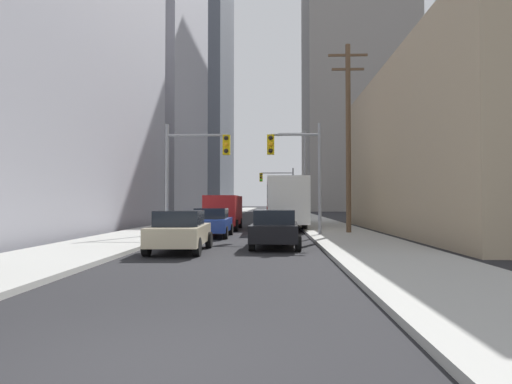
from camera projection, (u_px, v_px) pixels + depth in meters
The scene contains 16 objects.
ground_plane at pixel (125, 372), 4.60m from camera, with size 400.00×400.00×0.00m, color black.
sidewalk_left at pixel (218, 216), 54.76m from camera, with size 3.94×160.00×0.15m, color #9E9E99.
sidewalk_right at pixel (303, 216), 54.34m from camera, with size 3.94×160.00×0.15m, color #9E9E99.
city_bus at pixel (285, 201), 30.73m from camera, with size 2.71×11.54×3.40m.
cargo_van_red at pixel (224, 210), 28.71m from camera, with size 2.16×5.24×2.26m.
sedan_beige at pixel (180, 231), 15.83m from camera, with size 1.95×4.26×1.52m.
sedan_black at pixel (275, 228), 17.36m from camera, with size 1.95×4.26×1.52m.
sedan_blue at pixel (212, 222), 22.66m from camera, with size 1.95×4.21×1.52m.
traffic_signal_near_left at pixel (194, 161), 22.85m from camera, with size 3.47×0.44×6.00m.
traffic_signal_near_right at pixel (297, 161), 22.63m from camera, with size 2.86×0.44×6.00m.
traffic_signal_far_right at pixel (278, 184), 52.23m from camera, with size 4.17×0.44×6.00m.
utility_pole_right at pixel (348, 134), 24.08m from camera, with size 2.20×0.28×10.72m.
street_lamp_right at pixel (300, 168), 34.08m from camera, with size 2.46×0.32×7.50m.
building_left_mid_office at pixel (127, 88), 54.82m from camera, with size 17.50×22.04×32.93m, color #93939E.
building_left_far_tower at pixel (174, 78), 95.47m from camera, with size 24.13×28.51×58.72m, color #4C515B.
building_right_far_highrise at pixel (355, 69), 95.85m from camera, with size 22.37×23.54×63.04m, color gray.
Camera 1 is at (1.59, -4.59, 1.82)m, focal length 30.18 mm.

